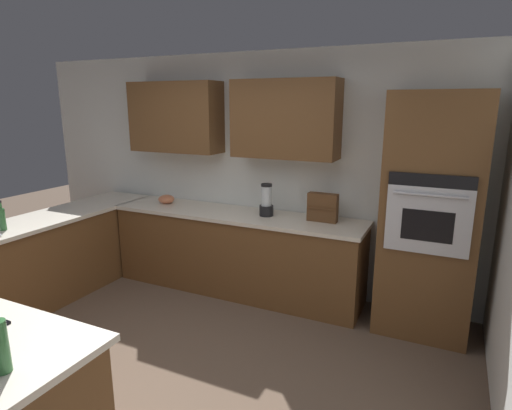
{
  "coord_description": "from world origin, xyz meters",
  "views": [
    {
      "loc": [
        -2.0,
        2.19,
        2.06
      ],
      "look_at": [
        -0.31,
        -1.38,
        1.1
      ],
      "focal_mm": 29.57,
      "sensor_mm": 36.0,
      "label": 1
    }
  ],
  "objects": [
    {
      "name": "wall_back",
      "position": [
        0.08,
        -2.04,
        1.47
      ],
      "size": [
        6.0,
        0.44,
        2.6
      ],
      "color": "silver",
      "rests_on": "ground"
    },
    {
      "name": "ground_plane",
      "position": [
        0.0,
        0.0,
        0.0
      ],
      "size": [
        14.0,
        14.0,
        0.0
      ],
      "primitive_type": "plane",
      "color": "brown"
    },
    {
      "name": "second_bottle",
      "position": [
        -0.28,
        1.18,
        1.03
      ],
      "size": [
        0.07,
        0.07,
        0.33
      ],
      "color": "#336B38",
      "rests_on": "island_top"
    },
    {
      "name": "blender",
      "position": [
        -0.25,
        -1.76,
        1.05
      ],
      "size": [
        0.15,
        0.15,
        0.34
      ],
      "color": "black",
      "rests_on": "countertop_back"
    },
    {
      "name": "lower_cabinets_side",
      "position": [
        1.82,
        -0.55,
        0.43
      ],
      "size": [
        0.6,
        2.9,
        0.86
      ],
      "primitive_type": "cube",
      "color": "brown",
      "rests_on": "ground"
    },
    {
      "name": "wall_oven",
      "position": [
        -1.85,
        -1.72,
        1.08
      ],
      "size": [
        0.8,
        0.66,
        2.17
      ],
      "color": "brown",
      "rests_on": "ground"
    },
    {
      "name": "spice_rack",
      "position": [
        -0.85,
        -1.8,
        1.04
      ],
      "size": [
        0.3,
        0.11,
        0.29
      ],
      "color": "brown",
      "rests_on": "countertop_back"
    },
    {
      "name": "dish_soap_bottle",
      "position": [
        1.77,
        -0.22,
        1.01
      ],
      "size": [
        0.06,
        0.06,
        0.28
      ],
      "color": "#336B38",
      "rests_on": "countertop_side"
    },
    {
      "name": "countertop_back",
      "position": [
        0.1,
        -1.72,
        0.88
      ],
      "size": [
        2.84,
        0.64,
        0.04
      ],
      "primitive_type": "cube",
      "color": "silver",
      "rests_on": "lower_cabinets_back"
    },
    {
      "name": "lower_cabinets_back",
      "position": [
        0.1,
        -1.72,
        0.43
      ],
      "size": [
        2.8,
        0.6,
        0.86
      ],
      "primitive_type": "cube",
      "color": "brown",
      "rests_on": "ground"
    },
    {
      "name": "mixing_bowl",
      "position": [
        1.05,
        -1.76,
        0.95
      ],
      "size": [
        0.19,
        0.19,
        0.1
      ],
      "primitive_type": "ellipsoid",
      "color": "#CC724C",
      "rests_on": "countertop_back"
    },
    {
      "name": "countertop_side",
      "position": [
        1.82,
        -0.55,
        0.88
      ],
      "size": [
        0.64,
        2.94,
        0.04
      ],
      "primitive_type": "cube",
      "color": "silver",
      "rests_on": "lower_cabinets_side"
    }
  ]
}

